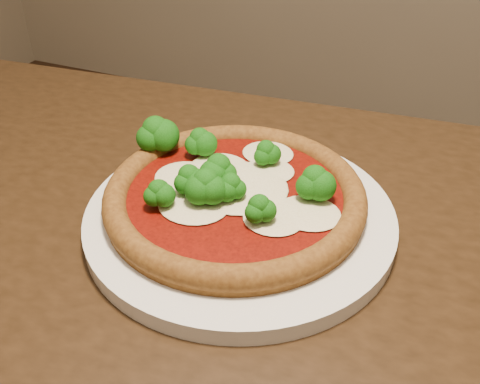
% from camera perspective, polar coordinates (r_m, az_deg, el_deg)
% --- Properties ---
extents(dining_table, '(1.32, 0.87, 0.75)m').
position_cam_1_polar(dining_table, '(0.57, 3.78, -17.27)').
color(dining_table, black).
rests_on(dining_table, floor).
extents(plate, '(0.32, 0.32, 0.02)m').
position_cam_1_polar(plate, '(0.55, -0.00, -2.61)').
color(plate, silver).
rests_on(plate, dining_table).
extents(pizza, '(0.27, 0.27, 0.06)m').
position_cam_1_polar(pizza, '(0.55, -0.91, 0.23)').
color(pizza, brown).
rests_on(pizza, plate).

